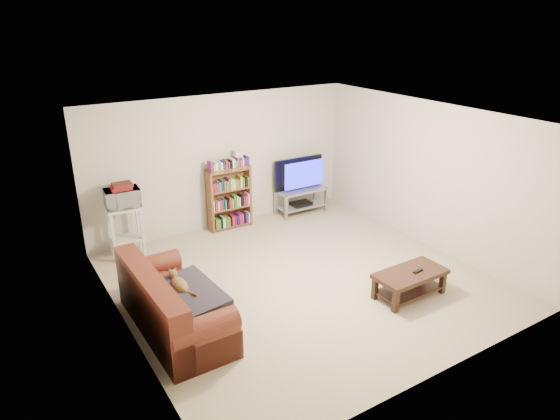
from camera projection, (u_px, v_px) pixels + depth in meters
floor at (300, 280)px, 7.37m from camera, size 5.00×5.00×0.00m
ceiling at (303, 118)px, 6.48m from camera, size 5.00×5.00×0.00m
wall_back at (223, 162)px, 8.90m from camera, size 5.00×0.00×5.00m
wall_front at (443, 281)px, 4.95m from camera, size 5.00×0.00×5.00m
wall_left at (121, 246)px, 5.70m from camera, size 0.00×5.00×5.00m
wall_right at (428, 175)px, 8.15m from camera, size 0.00×5.00×5.00m
sofa at (169, 309)px, 6.11m from camera, size 0.88×1.96×0.83m
blanket at (186, 295)px, 6.02m from camera, size 0.85×1.05×0.18m
cat at (180, 285)px, 6.14m from camera, size 0.22×0.53×0.16m
coffee_table at (410, 279)px, 6.87m from camera, size 1.03×0.53×0.37m
remote at (418, 271)px, 6.83m from camera, size 0.17×0.07×0.02m
tv_stand at (301, 197)px, 9.72m from camera, size 0.99×0.46×0.49m
television at (301, 174)px, 9.55m from camera, size 1.06×0.15×0.61m
dvd_player at (301, 204)px, 9.77m from camera, size 0.40×0.28×0.06m
bookshelf at (229, 197)px, 8.97m from camera, size 0.80×0.26×1.15m
shelf_clutter at (233, 160)px, 8.78m from camera, size 0.58×0.18×0.28m
microwave_stand at (126, 225)px, 7.92m from camera, size 0.56×0.43×0.85m
microwave at (122, 198)px, 7.75m from camera, size 0.55×0.40×0.29m
game_boxes at (121, 188)px, 7.69m from camera, size 0.33×0.30×0.05m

